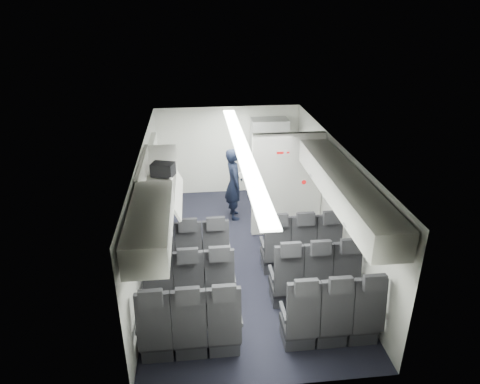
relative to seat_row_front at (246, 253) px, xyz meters
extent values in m
cube|color=black|center=(0.00, 0.53, -0.41)|extent=(3.40, 6.00, 0.01)
cube|color=silver|center=(0.00, 0.53, 1.75)|extent=(3.40, 6.00, 0.01)
cube|color=silver|center=(0.00, 3.53, 0.67)|extent=(3.40, 0.01, 2.15)
cube|color=silver|center=(0.00, -2.47, 0.67)|extent=(3.40, 0.01, 2.15)
cube|color=silver|center=(-1.70, 0.53, 0.67)|extent=(0.01, 6.00, 2.15)
cube|color=silver|center=(1.70, 0.53, 0.67)|extent=(0.01, 6.00, 2.15)
cube|color=white|center=(0.00, 0.53, 1.71)|extent=(0.25, 5.52, 0.03)
cube|color=black|center=(-1.42, 0.08, -0.13)|extent=(0.44, 0.46, 0.12)
cube|color=#2D2D33|center=(-1.42, 0.08, -0.29)|extent=(0.42, 0.42, 0.22)
cube|color=black|center=(-1.42, -0.14, 0.32)|extent=(0.44, 0.20, 0.80)
cube|color=black|center=(-1.42, -0.19, 0.72)|extent=(0.30, 0.12, 0.23)
cube|color=#2D2D33|center=(-1.64, 0.05, 0.15)|extent=(0.05, 0.40, 0.06)
cube|color=#2D2D33|center=(-1.20, 0.05, 0.15)|extent=(0.05, 0.40, 0.06)
cube|color=black|center=(-0.97, 0.08, -0.13)|extent=(0.44, 0.46, 0.12)
cube|color=#2D2D33|center=(-0.97, 0.08, -0.29)|extent=(0.42, 0.42, 0.22)
cube|color=black|center=(-0.97, -0.14, 0.32)|extent=(0.44, 0.20, 0.80)
cube|color=black|center=(-0.97, -0.19, 0.72)|extent=(0.30, 0.12, 0.23)
cube|color=#2D2D33|center=(-1.19, 0.05, 0.15)|extent=(0.05, 0.40, 0.06)
cube|color=#2D2D33|center=(-0.75, 0.05, 0.15)|extent=(0.05, 0.40, 0.06)
cube|color=black|center=(-0.52, 0.08, -0.13)|extent=(0.44, 0.46, 0.12)
cube|color=#2D2D33|center=(-0.52, 0.08, -0.29)|extent=(0.42, 0.42, 0.22)
cube|color=black|center=(-0.52, -0.14, 0.32)|extent=(0.44, 0.20, 0.80)
cube|color=black|center=(-0.52, -0.19, 0.72)|extent=(0.30, 0.12, 0.23)
cube|color=#2D2D33|center=(-0.74, 0.05, 0.15)|extent=(0.05, 0.40, 0.06)
cube|color=#2D2D33|center=(-0.30, 0.05, 0.15)|extent=(0.05, 0.40, 0.06)
cube|color=black|center=(0.52, 0.08, -0.13)|extent=(0.44, 0.46, 0.12)
cube|color=#2D2D33|center=(0.52, 0.08, -0.29)|extent=(0.42, 0.42, 0.22)
cube|color=black|center=(0.52, -0.14, 0.32)|extent=(0.44, 0.20, 0.80)
cube|color=black|center=(0.52, -0.19, 0.72)|extent=(0.30, 0.12, 0.23)
cube|color=#2D2D33|center=(0.30, 0.05, 0.15)|extent=(0.05, 0.40, 0.06)
cube|color=#2D2D33|center=(0.74, 0.05, 0.15)|extent=(0.05, 0.40, 0.06)
cube|color=black|center=(0.97, 0.08, -0.13)|extent=(0.44, 0.46, 0.12)
cube|color=#2D2D33|center=(0.97, 0.08, -0.29)|extent=(0.42, 0.42, 0.22)
cube|color=black|center=(0.97, -0.14, 0.32)|extent=(0.44, 0.20, 0.80)
cube|color=black|center=(0.97, -0.19, 0.72)|extent=(0.30, 0.12, 0.23)
cube|color=#2D2D33|center=(0.75, 0.05, 0.15)|extent=(0.05, 0.40, 0.06)
cube|color=#2D2D33|center=(1.19, 0.05, 0.15)|extent=(0.05, 0.40, 0.06)
cube|color=black|center=(1.42, 0.08, -0.13)|extent=(0.44, 0.46, 0.12)
cube|color=#2D2D33|center=(1.42, 0.08, -0.29)|extent=(0.42, 0.42, 0.22)
cube|color=black|center=(1.42, -0.14, 0.32)|extent=(0.44, 0.20, 0.80)
cube|color=black|center=(1.42, -0.19, 0.72)|extent=(0.30, 0.12, 0.23)
cube|color=#2D2D33|center=(1.20, 0.05, 0.15)|extent=(0.05, 0.40, 0.06)
cube|color=#2D2D33|center=(1.64, 0.05, 0.15)|extent=(0.05, 0.40, 0.06)
cube|color=black|center=(-1.42, -0.82, -0.13)|extent=(0.44, 0.46, 0.12)
cube|color=#2D2D33|center=(-1.42, -0.82, -0.29)|extent=(0.42, 0.42, 0.22)
cube|color=black|center=(-1.42, -1.04, 0.32)|extent=(0.44, 0.20, 0.80)
cube|color=black|center=(-1.42, -1.09, 0.72)|extent=(0.30, 0.12, 0.23)
cube|color=#2D2D33|center=(-1.64, -0.85, 0.15)|extent=(0.05, 0.40, 0.06)
cube|color=#2D2D33|center=(-1.20, -0.85, 0.15)|extent=(0.05, 0.40, 0.06)
cube|color=black|center=(-0.97, -0.82, -0.13)|extent=(0.44, 0.46, 0.12)
cube|color=#2D2D33|center=(-0.97, -0.82, -0.29)|extent=(0.42, 0.42, 0.22)
cube|color=black|center=(-0.97, -1.04, 0.32)|extent=(0.44, 0.20, 0.80)
cube|color=black|center=(-0.97, -1.09, 0.72)|extent=(0.30, 0.12, 0.23)
cube|color=#2D2D33|center=(-1.19, -0.85, 0.15)|extent=(0.05, 0.40, 0.06)
cube|color=#2D2D33|center=(-0.75, -0.85, 0.15)|extent=(0.05, 0.40, 0.06)
cube|color=black|center=(-0.52, -0.82, -0.13)|extent=(0.44, 0.46, 0.12)
cube|color=#2D2D33|center=(-0.52, -0.82, -0.29)|extent=(0.42, 0.42, 0.22)
cube|color=black|center=(-0.52, -1.04, 0.32)|extent=(0.44, 0.20, 0.80)
cube|color=black|center=(-0.52, -1.09, 0.72)|extent=(0.30, 0.12, 0.23)
cube|color=#2D2D33|center=(-0.74, -0.85, 0.15)|extent=(0.05, 0.40, 0.06)
cube|color=#2D2D33|center=(-0.30, -0.85, 0.15)|extent=(0.05, 0.40, 0.06)
cube|color=black|center=(0.52, -0.82, -0.13)|extent=(0.44, 0.46, 0.12)
cube|color=#2D2D33|center=(0.52, -0.82, -0.29)|extent=(0.42, 0.42, 0.22)
cube|color=black|center=(0.52, -1.04, 0.32)|extent=(0.44, 0.20, 0.80)
cube|color=black|center=(0.52, -1.09, 0.72)|extent=(0.30, 0.12, 0.23)
cube|color=#2D2D33|center=(0.30, -0.85, 0.15)|extent=(0.05, 0.40, 0.06)
cube|color=#2D2D33|center=(0.74, -0.85, 0.15)|extent=(0.05, 0.40, 0.06)
cube|color=black|center=(0.97, -0.82, -0.13)|extent=(0.44, 0.46, 0.12)
cube|color=#2D2D33|center=(0.97, -0.82, -0.29)|extent=(0.42, 0.42, 0.22)
cube|color=black|center=(0.97, -1.04, 0.32)|extent=(0.44, 0.20, 0.80)
cube|color=black|center=(0.97, -1.09, 0.72)|extent=(0.30, 0.12, 0.23)
cube|color=#2D2D33|center=(0.75, -0.85, 0.15)|extent=(0.05, 0.40, 0.06)
cube|color=#2D2D33|center=(1.19, -0.85, 0.15)|extent=(0.05, 0.40, 0.06)
cube|color=black|center=(1.42, -0.82, -0.13)|extent=(0.44, 0.46, 0.12)
cube|color=#2D2D33|center=(1.42, -0.82, -0.29)|extent=(0.42, 0.42, 0.22)
cube|color=black|center=(1.42, -1.04, 0.32)|extent=(0.44, 0.20, 0.80)
cube|color=black|center=(1.42, -1.09, 0.72)|extent=(0.30, 0.12, 0.23)
cube|color=#2D2D33|center=(1.20, -0.85, 0.15)|extent=(0.05, 0.40, 0.06)
cube|color=#2D2D33|center=(1.64, -0.85, 0.15)|extent=(0.05, 0.40, 0.06)
cube|color=black|center=(-1.42, -1.72, -0.13)|extent=(0.44, 0.46, 0.12)
cube|color=#2D2D33|center=(-1.42, -1.72, -0.29)|extent=(0.42, 0.42, 0.22)
cube|color=black|center=(-1.42, -1.94, 0.32)|extent=(0.44, 0.20, 0.80)
cube|color=black|center=(-1.42, -1.99, 0.72)|extent=(0.30, 0.12, 0.23)
cube|color=#2D2D33|center=(-1.64, -1.75, 0.15)|extent=(0.05, 0.40, 0.06)
cube|color=#2D2D33|center=(-1.20, -1.75, 0.15)|extent=(0.05, 0.40, 0.06)
cube|color=black|center=(-0.97, -1.72, -0.13)|extent=(0.44, 0.46, 0.12)
cube|color=#2D2D33|center=(-0.97, -1.72, -0.29)|extent=(0.42, 0.42, 0.22)
cube|color=black|center=(-0.97, -1.94, 0.32)|extent=(0.44, 0.20, 0.80)
cube|color=black|center=(-0.97, -1.99, 0.72)|extent=(0.30, 0.12, 0.23)
cube|color=#2D2D33|center=(-1.19, -1.75, 0.15)|extent=(0.05, 0.40, 0.06)
cube|color=#2D2D33|center=(-0.75, -1.75, 0.15)|extent=(0.05, 0.40, 0.06)
cube|color=black|center=(-0.52, -1.72, -0.13)|extent=(0.44, 0.46, 0.12)
cube|color=#2D2D33|center=(-0.52, -1.72, -0.29)|extent=(0.42, 0.42, 0.22)
cube|color=black|center=(-0.52, -1.94, 0.32)|extent=(0.44, 0.20, 0.80)
cube|color=black|center=(-0.52, -1.99, 0.72)|extent=(0.30, 0.12, 0.23)
cube|color=#2D2D33|center=(-0.74, -1.75, 0.15)|extent=(0.05, 0.40, 0.06)
cube|color=#2D2D33|center=(-0.30, -1.75, 0.15)|extent=(0.05, 0.40, 0.06)
cube|color=black|center=(0.52, -1.72, -0.13)|extent=(0.44, 0.46, 0.12)
cube|color=#2D2D33|center=(0.52, -1.72, -0.29)|extent=(0.42, 0.42, 0.22)
cube|color=black|center=(0.52, -1.94, 0.32)|extent=(0.44, 0.20, 0.80)
cube|color=black|center=(0.52, -1.99, 0.72)|extent=(0.30, 0.12, 0.23)
cube|color=#2D2D33|center=(0.30, -1.75, 0.15)|extent=(0.05, 0.40, 0.06)
cube|color=#2D2D33|center=(0.74, -1.75, 0.15)|extent=(0.05, 0.40, 0.06)
cube|color=black|center=(0.97, -1.72, -0.13)|extent=(0.44, 0.46, 0.12)
cube|color=#2D2D33|center=(0.97, -1.72, -0.29)|extent=(0.42, 0.42, 0.22)
cube|color=black|center=(0.97, -1.94, 0.32)|extent=(0.44, 0.20, 0.80)
cube|color=black|center=(0.97, -1.99, 0.72)|extent=(0.30, 0.12, 0.23)
cube|color=#2D2D33|center=(0.75, -1.75, 0.15)|extent=(0.05, 0.40, 0.06)
cube|color=#2D2D33|center=(1.19, -1.75, 0.15)|extent=(0.05, 0.40, 0.06)
cube|color=black|center=(1.42, -1.72, -0.13)|extent=(0.44, 0.46, 0.12)
cube|color=#2D2D33|center=(1.42, -1.72, -0.29)|extent=(0.42, 0.42, 0.22)
cube|color=black|center=(1.42, -1.94, 0.32)|extent=(0.44, 0.20, 0.80)
cube|color=black|center=(1.42, -1.99, 0.72)|extent=(0.30, 0.12, 0.23)
cube|color=#2D2D33|center=(1.20, -1.75, 0.15)|extent=(0.05, 0.40, 0.06)
cube|color=#2D2D33|center=(1.64, -1.75, 0.15)|extent=(0.05, 0.40, 0.06)
cube|color=silver|center=(-1.40, -1.47, 1.46)|extent=(0.52, 1.80, 0.40)
cylinder|color=slate|center=(-1.15, -1.47, 1.30)|extent=(0.04, 0.10, 0.04)
cube|color=#9E9E93|center=(-1.40, 0.28, 1.26)|extent=(0.52, 1.70, 0.04)
cube|color=silver|center=(-1.66, 0.28, 1.46)|extent=(0.06, 1.70, 0.44)
cube|color=silver|center=(-1.40, -0.55, 1.46)|extent=(0.52, 0.04, 0.40)
cube|color=silver|center=(-1.40, 1.11, 1.46)|extent=(0.52, 0.04, 0.40)
cube|color=silver|center=(-1.15, 0.28, 1.15)|extent=(0.21, 1.61, 0.38)
cube|color=silver|center=(1.40, -1.47, 1.46)|extent=(0.52, 1.80, 0.40)
cylinder|color=slate|center=(1.15, -1.47, 1.30)|extent=(0.04, 0.10, 0.04)
cube|color=silver|center=(1.40, 0.28, 1.46)|extent=(0.52, 1.70, 0.40)
cylinder|color=slate|center=(1.15, 0.28, 1.30)|extent=(0.04, 0.10, 0.04)
cube|color=white|center=(0.98, 1.33, 0.67)|extent=(1.40, 0.12, 2.13)
cube|color=white|center=(0.85, 1.26, 1.38)|extent=(0.24, 0.01, 0.10)
cube|color=red|center=(0.80, 1.25, 1.38)|extent=(0.13, 0.01, 0.04)
cube|color=red|center=(0.95, 1.25, 1.38)|extent=(0.05, 0.01, 0.03)
cylinder|color=white|center=(1.30, 1.26, 0.75)|extent=(0.11, 0.01, 0.11)
cylinder|color=red|center=(1.30, 1.26, 0.75)|extent=(0.09, 0.01, 0.09)
cube|color=#939399|center=(0.95, 3.25, 0.55)|extent=(0.85, 0.50, 1.90)
cube|color=#3F3F42|center=(0.95, 2.99, 0.10)|extent=(0.80, 0.01, 0.02)
cube|color=#3F3F42|center=(0.95, 2.99, 0.60)|extent=(0.80, 0.01, 0.02)
cube|color=#3F3F42|center=(0.95, 2.99, 1.10)|extent=(0.80, 0.01, 0.02)
cube|color=silver|center=(-1.64, 2.08, 0.55)|extent=(0.10, 0.92, 1.86)
cylinder|color=black|center=(-1.58, 2.08, 1.05)|extent=(0.03, 0.22, 0.22)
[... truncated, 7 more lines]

